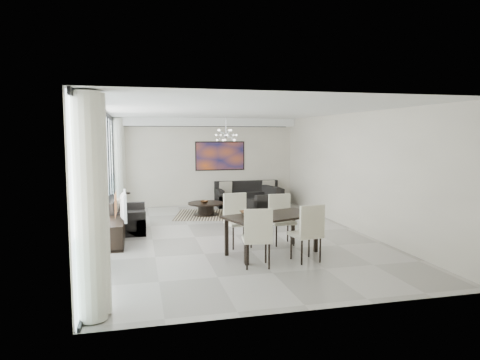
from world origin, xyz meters
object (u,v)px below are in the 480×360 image
object	(u,v)px
tv_console	(113,231)
dining_table	(272,219)
television	(120,206)
sofa_main	(249,197)
coffee_table	(206,208)

from	to	relation	value
tv_console	dining_table	xyz separation A→B (m)	(3.11, -1.60, 0.43)
tv_console	television	distance (m)	0.59
sofa_main	tv_console	distance (m)	5.90
coffee_table	television	world-z (taller)	television
television	dining_table	size ratio (longest dim) A/B	0.50
tv_console	dining_table	bearing A→B (deg)	-27.19
television	dining_table	world-z (taller)	television
television	coffee_table	bearing A→B (deg)	-41.21
tv_console	dining_table	size ratio (longest dim) A/B	0.82
coffee_table	dining_table	world-z (taller)	dining_table
television	dining_table	bearing A→B (deg)	-119.74
television	dining_table	distance (m)	3.33
sofa_main	television	world-z (taller)	television
coffee_table	tv_console	xyz separation A→B (m)	(-2.48, -2.80, 0.05)
tv_console	television	size ratio (longest dim) A/B	1.62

